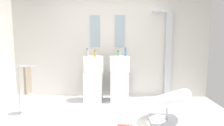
{
  "coord_description": "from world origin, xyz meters",
  "views": [
    {
      "loc": [
        0.28,
        -2.84,
        1.35
      ],
      "look_at": [
        0.15,
        0.55,
        0.95
      ],
      "focal_mm": 29.51,
      "sensor_mm": 36.0,
      "label": 1
    }
  ],
  "objects": [
    {
      "name": "towel_rack",
      "position": [
        -1.42,
        0.41,
        0.63
      ],
      "size": [
        0.37,
        0.22,
        0.95
      ],
      "color": "#B7BABF",
      "rests_on": "ground_plane"
    },
    {
      "name": "soap_bottle_blue",
      "position": [
        0.42,
        1.22,
        1.11
      ],
      "size": [
        0.05,
        0.05,
        0.2
      ],
      "color": "#4C72B7",
      "rests_on": "pedestal_sink_right"
    },
    {
      "name": "ground_plane",
      "position": [
        0.0,
        0.0,
        -0.02
      ],
      "size": [
        4.8,
        3.6,
        0.04
      ],
      "primitive_type": "cube",
      "color": "silver"
    },
    {
      "name": "coffee_mug",
      "position": [
        0.49,
        -0.14,
        0.06
      ],
      "size": [
        0.09,
        0.09,
        0.09
      ],
      "primitive_type": "cylinder",
      "color": "white",
      "rests_on": "area_rug"
    },
    {
      "name": "lounge_chair",
      "position": [
        1.08,
        0.13,
        0.35
      ],
      "size": [
        1.11,
        1.11,
        0.65
      ],
      "color": "#B7BABF",
      "rests_on": "ground_plane"
    },
    {
      "name": "pedestal_sink_right",
      "position": [
        0.3,
        1.24,
        0.54
      ],
      "size": [
        0.45,
        0.45,
        1.12
      ],
      "color": "white",
      "rests_on": "ground_plane"
    },
    {
      "name": "soap_bottle_amber",
      "position": [
        -0.24,
        1.13,
        1.09
      ],
      "size": [
        0.06,
        0.06,
        0.15
      ],
      "color": "#C68C38",
      "rests_on": "pedestal_sink_left"
    },
    {
      "name": "pedestal_sink_left",
      "position": [
        -0.3,
        1.24,
        0.54
      ],
      "size": [
        0.45,
        0.45,
        1.12
      ],
      "color": "white",
      "rests_on": "ground_plane"
    },
    {
      "name": "soap_bottle_grey",
      "position": [
        -0.42,
        1.22,
        1.1
      ],
      "size": [
        0.06,
        0.06,
        0.18
      ],
      "color": "#99999E",
      "rests_on": "pedestal_sink_left"
    },
    {
      "name": "shower_column",
      "position": [
        1.42,
        1.53,
        1.08
      ],
      "size": [
        0.49,
        0.24,
        2.05
      ],
      "color": "#B7BABF",
      "rests_on": "ground_plane"
    },
    {
      "name": "rear_partition",
      "position": [
        0.0,
        1.65,
        1.3
      ],
      "size": [
        4.8,
        0.1,
        2.6
      ],
      "primitive_type": "cube",
      "color": "beige",
      "rests_on": "ground_plane"
    },
    {
      "name": "vanity_mirror_right",
      "position": [
        0.3,
        1.58,
        1.59
      ],
      "size": [
        0.22,
        0.03,
        0.74
      ],
      "primitive_type": "cube",
      "color": "#8C9EA8"
    },
    {
      "name": "soap_bottle_green",
      "position": [
        0.26,
        1.37,
        1.07
      ],
      "size": [
        0.06,
        0.06,
        0.13
      ],
      "color": "#59996B",
      "rests_on": "pedestal_sink_right"
    },
    {
      "name": "vanity_mirror_left",
      "position": [
        -0.3,
        1.58,
        1.59
      ],
      "size": [
        0.22,
        0.03,
        0.74
      ],
      "primitive_type": "cube",
      "color": "#8C9EA8"
    }
  ]
}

